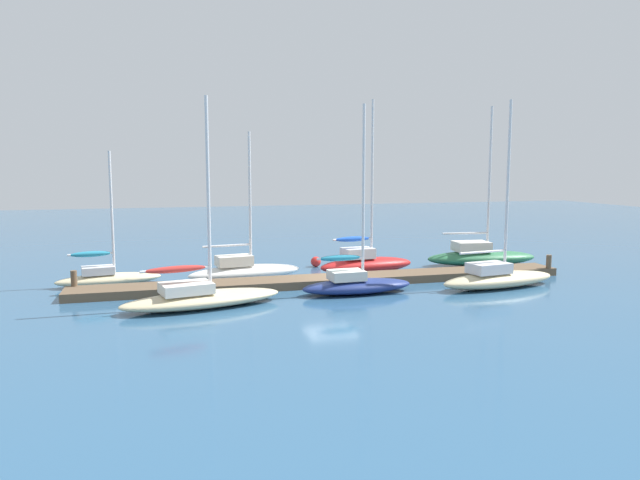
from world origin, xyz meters
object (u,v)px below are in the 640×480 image
sailboat_3 (356,283)px  sailboat_4 (365,262)px  sailboat_0 (107,276)px  mooring_buoy_red (316,262)px  sailboat_1 (200,296)px  sailboat_5 (498,277)px  sailboat_2 (244,270)px  sailboat_6 (480,256)px

sailboat_3 → sailboat_4: 5.45m
sailboat_0 → sailboat_4: sailboat_4 is taller
sailboat_0 → mooring_buoy_red: 11.69m
sailboat_3 → sailboat_1: bearing=-175.6°
sailboat_3 → sailboat_5: sailboat_5 is taller
sailboat_5 → mooring_buoy_red: sailboat_5 is taller
sailboat_5 → sailboat_4: bearing=122.7°
sailboat_4 → mooring_buoy_red: (-2.12, 2.70, -0.32)m
mooring_buoy_red → sailboat_4: bearing=-51.9°
sailboat_2 → sailboat_3: 6.45m
sailboat_4 → sailboat_5: size_ratio=1.05×
sailboat_3 → mooring_buoy_red: (0.15, 7.66, -0.22)m
mooring_buoy_red → sailboat_0: bearing=-167.3°
sailboat_0 → sailboat_6: bearing=-7.3°
sailboat_1 → sailboat_5: bearing=-11.1°
sailboat_5 → sailboat_3: bearing=166.9°
sailboat_0 → sailboat_5: bearing=-25.6°
sailboat_1 → sailboat_6: sailboat_6 is taller
sailboat_0 → sailboat_3: sailboat_3 is taller
sailboat_2 → sailboat_6: (14.28, 0.93, 0.04)m
sailboat_0 → sailboat_1: size_ratio=0.76×
sailboat_6 → sailboat_5: bearing=-107.3°
sailboat_3 → sailboat_6: size_ratio=0.93×
sailboat_0 → sailboat_1: bearing=-63.7°
sailboat_2 → sailboat_3: bearing=-54.5°
sailboat_2 → sailboat_5: bearing=-32.9°
sailboat_1 → sailboat_4: (9.42, 5.78, 0.13)m
sailboat_4 → sailboat_5: 7.34m
sailboat_6 → mooring_buoy_red: 9.85m
sailboat_5 → mooring_buoy_red: 10.77m
sailboat_0 → mooring_buoy_red: bearing=4.2°
sailboat_4 → sailboat_1: bearing=-155.1°
sailboat_1 → mooring_buoy_red: (7.30, 8.48, -0.19)m
sailboat_5 → sailboat_6: sailboat_6 is taller
sailboat_0 → sailboat_2: bearing=-12.7°
sailboat_3 → sailboat_5: 7.14m
sailboat_4 → sailboat_6: sailboat_4 is taller
sailboat_1 → sailboat_6: bearing=8.4°
sailboat_3 → sailboat_4: bearing=63.2°
sailboat_4 → sailboat_6: 7.51m
sailboat_1 → sailboat_3: size_ratio=1.01×
sailboat_1 → sailboat_2: size_ratio=1.15×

